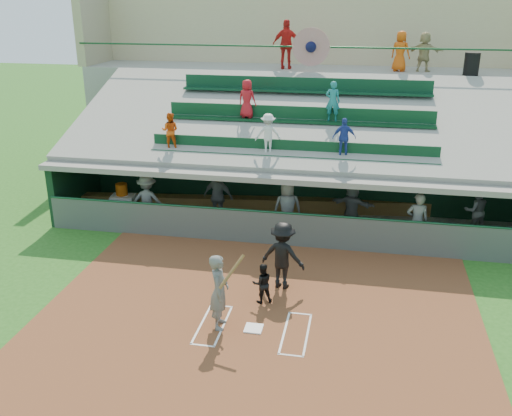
% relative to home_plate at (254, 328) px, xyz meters
% --- Properties ---
extents(ground, '(100.00, 100.00, 0.00)m').
position_rel_home_plate_xyz_m(ground, '(0.00, 0.00, -0.04)').
color(ground, '#225718').
rests_on(ground, ground).
extents(dirt_slab, '(11.00, 9.00, 0.02)m').
position_rel_home_plate_xyz_m(dirt_slab, '(0.00, 0.50, -0.03)').
color(dirt_slab, brown).
rests_on(dirt_slab, ground).
extents(home_plate, '(0.43, 0.43, 0.03)m').
position_rel_home_plate_xyz_m(home_plate, '(0.00, 0.00, 0.00)').
color(home_plate, white).
rests_on(home_plate, dirt_slab).
extents(batters_box_chalk, '(2.65, 1.85, 0.01)m').
position_rel_home_plate_xyz_m(batters_box_chalk, '(0.00, 0.00, -0.01)').
color(batters_box_chalk, white).
rests_on(batters_box_chalk, dirt_slab).
extents(dugout_floor, '(16.00, 3.50, 0.04)m').
position_rel_home_plate_xyz_m(dugout_floor, '(0.00, 6.75, -0.02)').
color(dugout_floor, gray).
rests_on(dugout_floor, ground).
extents(concourse_slab, '(20.00, 3.00, 4.60)m').
position_rel_home_plate_xyz_m(concourse_slab, '(0.00, 13.50, 2.26)').
color(concourse_slab, gray).
rests_on(concourse_slab, ground).
extents(grandstand, '(20.40, 10.40, 7.80)m').
position_rel_home_plate_xyz_m(grandstand, '(-0.01, 10.51, 2.23)').
color(grandstand, '#4F544F').
rests_on(grandstand, ground).
extents(batter_at_plate, '(0.90, 0.79, 1.95)m').
position_rel_home_plate_xyz_m(batter_at_plate, '(-0.82, -0.02, 0.94)').
color(batter_at_plate, '#535551').
rests_on(batter_at_plate, dirt_slab).
extents(catcher, '(0.64, 0.57, 1.08)m').
position_rel_home_plate_xyz_m(catcher, '(-0.03, 1.32, 0.53)').
color(catcher, black).
rests_on(catcher, dirt_slab).
extents(home_umpire, '(1.34, 0.94, 1.89)m').
position_rel_home_plate_xyz_m(home_umpire, '(0.36, 2.24, 0.93)').
color(home_umpire, black).
rests_on(home_umpire, dirt_slab).
extents(dugout_bench, '(16.47, 2.54, 0.50)m').
position_rel_home_plate_xyz_m(dugout_bench, '(-0.04, 8.01, 0.25)').
color(dugout_bench, brown).
rests_on(dugout_bench, dugout_floor).
extents(white_table, '(0.91, 0.73, 0.73)m').
position_rel_home_plate_xyz_m(white_table, '(-6.10, 6.52, 0.37)').
color(white_table, white).
rests_on(white_table, dugout_floor).
extents(water_cooler, '(0.42, 0.42, 0.42)m').
position_rel_home_plate_xyz_m(water_cooler, '(-6.15, 6.58, 0.95)').
color(water_cooler, '#C8540B').
rests_on(water_cooler, white_table).
extents(dugout_player_a, '(1.23, 0.77, 1.83)m').
position_rel_home_plate_xyz_m(dugout_player_a, '(-4.83, 5.73, 0.92)').
color(dugout_player_a, '#5D5F5A').
rests_on(dugout_player_a, dugout_floor).
extents(dugout_player_b, '(1.19, 0.71, 1.89)m').
position_rel_home_plate_xyz_m(dugout_player_b, '(-2.52, 6.49, 0.95)').
color(dugout_player_b, '#525450').
rests_on(dugout_player_b, dugout_floor).
extents(dugout_player_c, '(1.02, 0.77, 1.88)m').
position_rel_home_plate_xyz_m(dugout_player_c, '(-0.01, 5.87, 0.94)').
color(dugout_player_c, '#5F625D').
rests_on(dugout_player_c, dugout_floor).
extents(dugout_player_d, '(1.56, 0.83, 1.61)m').
position_rel_home_plate_xyz_m(dugout_player_d, '(2.07, 6.80, 0.81)').
color(dugout_player_d, '#595B56').
rests_on(dugout_player_d, dugout_floor).
extents(dugout_player_e, '(0.69, 0.47, 1.85)m').
position_rel_home_plate_xyz_m(dugout_player_e, '(4.11, 5.47, 0.93)').
color(dugout_player_e, '#5E615B').
rests_on(dugout_player_e, dugout_floor).
extents(dugout_player_f, '(0.88, 0.73, 1.63)m').
position_rel_home_plate_xyz_m(dugout_player_f, '(6.13, 7.10, 0.82)').
color(dugout_player_f, '#5C5F5A').
rests_on(dugout_player_f, dugout_floor).
extents(trash_bin, '(0.58, 0.58, 0.87)m').
position_rel_home_plate_xyz_m(trash_bin, '(6.25, 12.25, 5.00)').
color(trash_bin, black).
rests_on(trash_bin, concourse_slab).
extents(concourse_staff_a, '(1.18, 0.49, 2.01)m').
position_rel_home_plate_xyz_m(concourse_staff_a, '(-1.11, 12.87, 5.57)').
color(concourse_staff_a, red).
rests_on(concourse_staff_a, concourse_slab).
extents(concourse_staff_b, '(0.92, 0.78, 1.60)m').
position_rel_home_plate_xyz_m(concourse_staff_b, '(3.55, 12.99, 5.37)').
color(concourse_staff_b, '#D9510C').
rests_on(concourse_staff_b, concourse_slab).
extents(concourse_staff_c, '(1.53, 0.88, 1.57)m').
position_rel_home_plate_xyz_m(concourse_staff_c, '(4.50, 13.12, 5.35)').
color(concourse_staff_c, tan).
rests_on(concourse_staff_c, concourse_slab).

